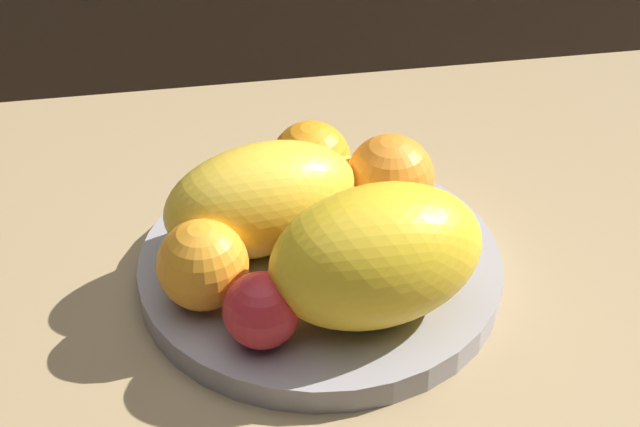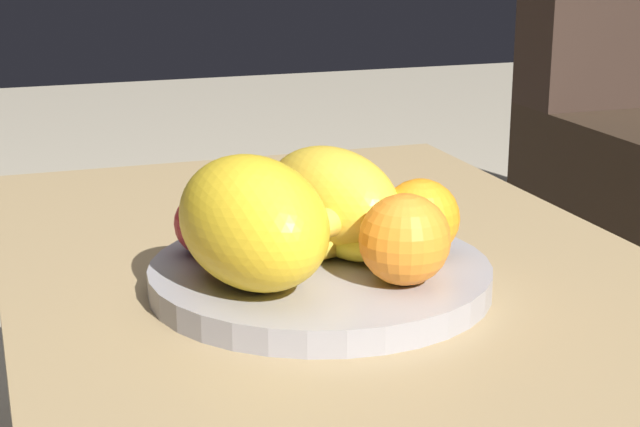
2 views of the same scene
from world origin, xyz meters
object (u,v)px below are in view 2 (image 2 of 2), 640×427
object	(u,v)px
melon_large_front	(332,198)
orange_left	(420,218)
fruit_bowl	(320,276)
banana_bunch	(344,226)
apple_right	(206,223)
coffee_table	(357,326)
melon_smaller_beside	(252,222)
orange_front	(405,240)
orange_right	(250,200)

from	to	relation	value
melon_large_front	orange_left	xyz separation A→B (m)	(0.06, 0.07, -0.01)
melon_large_front	orange_left	size ratio (longest dim) A/B	2.33
fruit_bowl	banana_bunch	size ratio (longest dim) A/B	1.98
apple_right	banana_bunch	world-z (taller)	apple_right
coffee_table	melon_smaller_beside	world-z (taller)	melon_smaller_beside
apple_right	banana_bunch	size ratio (longest dim) A/B	0.38
melon_smaller_beside	banana_bunch	distance (m)	0.13
orange_front	apple_right	xyz separation A→B (m)	(-0.14, -0.15, -0.01)
coffee_table	apple_right	world-z (taller)	apple_right
orange_right	banana_bunch	distance (m)	0.11
fruit_bowl	orange_left	xyz separation A→B (m)	(0.01, 0.10, 0.05)
fruit_bowl	melon_large_front	bearing A→B (deg)	148.90
orange_left	apple_right	size ratio (longest dim) A/B	1.21
coffee_table	orange_left	distance (m)	0.12
fruit_bowl	orange_left	size ratio (longest dim) A/B	4.26
melon_smaller_beside	melon_large_front	bearing A→B (deg)	128.38
coffee_table	orange_left	xyz separation A→B (m)	(0.01, 0.06, 0.11)
fruit_bowl	melon_large_front	distance (m)	0.08
orange_front	orange_left	size ratio (longest dim) A/B	1.08
banana_bunch	fruit_bowl	bearing A→B (deg)	-53.71
fruit_bowl	melon_large_front	size ratio (longest dim) A/B	1.83
banana_bunch	orange_right	bearing A→B (deg)	-138.42
fruit_bowl	melon_smaller_beside	xyz separation A→B (m)	(0.03, -0.07, 0.07)
coffee_table	orange_right	world-z (taller)	orange_right
fruit_bowl	melon_smaller_beside	world-z (taller)	melon_smaller_beside
melon_smaller_beside	orange_right	distance (m)	0.15
coffee_table	orange_front	xyz separation A→B (m)	(0.07, 0.02, 0.11)
fruit_bowl	melon_smaller_beside	bearing A→B (deg)	-65.36
orange_right	apple_right	bearing A→B (deg)	-52.82
orange_right	apple_right	xyz separation A→B (m)	(0.04, -0.06, -0.01)
fruit_bowl	orange_right	size ratio (longest dim) A/B	4.21
orange_left	orange_right	size ratio (longest dim) A/B	0.99
apple_right	orange_right	bearing A→B (deg)	127.18
melon_large_front	orange_right	size ratio (longest dim) A/B	2.30
melon_smaller_beside	apple_right	size ratio (longest dim) A/B	2.88
coffee_table	orange_front	size ratio (longest dim) A/B	13.51
melon_smaller_beside	orange_left	distance (m)	0.18
apple_right	banana_bunch	distance (m)	0.13
coffee_table	melon_smaller_beside	distance (m)	0.17
fruit_bowl	apple_right	distance (m)	0.12
fruit_bowl	banana_bunch	world-z (taller)	banana_bunch
melon_large_front	apple_right	bearing A→B (deg)	-97.04
orange_right	banana_bunch	size ratio (longest dim) A/B	0.47
orange_right	banana_bunch	xyz separation A→B (m)	(0.08, 0.07, -0.01)
orange_front	banana_bunch	distance (m)	0.10
coffee_table	orange_left	size ratio (longest dim) A/B	14.61
coffee_table	orange_front	bearing A→B (deg)	12.28
melon_smaller_beside	orange_left	xyz separation A→B (m)	(-0.03, 0.17, -0.02)
orange_front	orange_left	xyz separation A→B (m)	(-0.07, 0.05, -0.00)
banana_bunch	orange_left	bearing A→B (deg)	64.44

